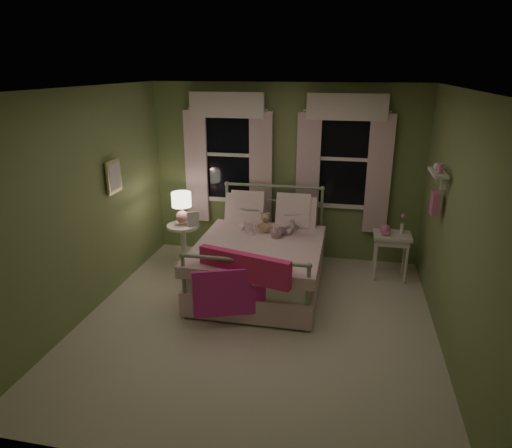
% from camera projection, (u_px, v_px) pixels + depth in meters
% --- Properties ---
extents(room_shell, '(4.20, 4.20, 4.20)m').
position_uv_depth(room_shell, '(257.00, 216.00, 4.84)').
color(room_shell, beige).
rests_on(room_shell, ground).
extents(bed, '(1.58, 2.04, 1.18)m').
position_uv_depth(bed, '(261.00, 259.00, 6.03)').
color(bed, white).
rests_on(bed, ground).
extents(pink_throw, '(1.09, 0.48, 0.71)m').
position_uv_depth(pink_throw, '(244.00, 277.00, 5.01)').
color(pink_throw, '#EB2E6F').
rests_on(pink_throw, bed).
extents(child_left, '(0.31, 0.26, 0.72)m').
position_uv_depth(child_left, '(247.00, 210.00, 6.30)').
color(child_left, '#F7D1DD').
rests_on(child_left, bed).
extents(child_right, '(0.46, 0.41, 0.79)m').
position_uv_depth(child_right, '(288.00, 210.00, 6.18)').
color(child_right, '#F7D1DD').
rests_on(child_right, bed).
extents(book_left, '(0.21, 0.13, 0.26)m').
position_uv_depth(book_left, '(243.00, 213.00, 6.06)').
color(book_left, beige).
rests_on(book_left, child_left).
extents(book_right, '(0.22, 0.16, 0.26)m').
position_uv_depth(book_right, '(285.00, 218.00, 5.96)').
color(book_right, beige).
rests_on(book_right, child_right).
extents(teddy_bear, '(0.22, 0.17, 0.30)m').
position_uv_depth(teddy_bear, '(265.00, 224.00, 6.14)').
color(teddy_bear, tan).
rests_on(teddy_bear, bed).
extents(nightstand_left, '(0.46, 0.46, 0.65)m').
position_uv_depth(nightstand_left, '(184.00, 240.00, 6.62)').
color(nightstand_left, white).
rests_on(nightstand_left, ground).
extents(table_lamp, '(0.28, 0.28, 0.45)m').
position_uv_depth(table_lamp, '(182.00, 205.00, 6.44)').
color(table_lamp, '#DF8484').
rests_on(table_lamp, nightstand_left).
extents(book_nightstand, '(0.23, 0.27, 0.02)m').
position_uv_depth(book_nightstand, '(187.00, 227.00, 6.45)').
color(book_nightstand, beige).
rests_on(book_nightstand, nightstand_left).
extents(nightstand_right, '(0.50, 0.40, 0.64)m').
position_uv_depth(nightstand_right, '(392.00, 241.00, 6.22)').
color(nightstand_right, white).
rests_on(nightstand_right, ground).
extents(pink_toy, '(0.14, 0.19, 0.14)m').
position_uv_depth(pink_toy, '(385.00, 230.00, 6.18)').
color(pink_toy, pink).
rests_on(pink_toy, nightstand_right).
extents(bud_vase, '(0.06, 0.06, 0.28)m').
position_uv_depth(bud_vase, '(402.00, 224.00, 6.16)').
color(bud_vase, white).
rests_on(bud_vase, nightstand_right).
extents(window_left, '(1.34, 0.13, 1.96)m').
position_uv_depth(window_left, '(228.00, 150.00, 6.78)').
color(window_left, black).
rests_on(window_left, room_shell).
extents(window_right, '(1.34, 0.13, 1.96)m').
position_uv_depth(window_right, '(344.00, 155.00, 6.45)').
color(window_right, black).
rests_on(window_right, room_shell).
extents(wall_shelf, '(0.15, 0.50, 0.60)m').
position_uv_depth(wall_shelf, '(437.00, 188.00, 5.06)').
color(wall_shelf, white).
rests_on(wall_shelf, room_shell).
extents(framed_picture, '(0.03, 0.32, 0.42)m').
position_uv_depth(framed_picture, '(114.00, 176.00, 5.70)').
color(framed_picture, beige).
rests_on(framed_picture, room_shell).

